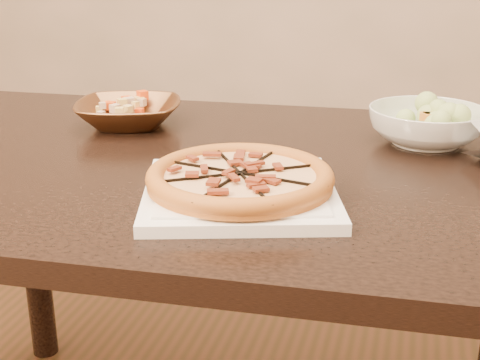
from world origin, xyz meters
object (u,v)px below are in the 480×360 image
Objects in this scene: pizza at (240,178)px; bronze_bowl at (129,113)px; plate at (240,192)px; dining_table at (198,212)px; salad_bowl at (427,126)px.

bronze_bowl reaches higher than pizza.
pizza is 1.30× the size of bronze_bowl.
pizza reaches higher than plate.
salad_bowl reaches higher than dining_table.
dining_table is at bearing -152.84° from salad_bowl.
plate is (0.13, -0.17, 0.12)m from dining_table.
bronze_bowl is 0.98× the size of salad_bowl.
plate is 1.27× the size of pizza.
pizza is 0.46m from salad_bowl.
dining_table is 3.93× the size of plate.
salad_bowl is (0.27, 0.38, 0.02)m from plate.
dining_table is at bearing 126.56° from plate.
salad_bowl is at bearing 3.03° from bronze_bowl.
plate is 1.61× the size of salad_bowl.
dining_table is 6.46× the size of bronze_bowl.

